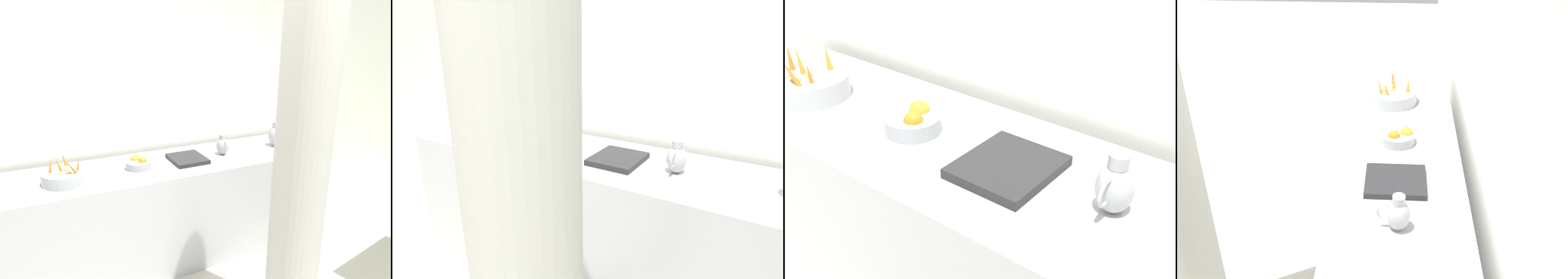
{
  "view_description": "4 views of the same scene",
  "coord_description": "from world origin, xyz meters",
  "views": [
    {
      "loc": [
        1.27,
        -1.2,
        2.03
      ],
      "look_at": [
        -1.38,
        0.06,
        1.14
      ],
      "focal_mm": 32.22,
      "sensor_mm": 36.0,
      "label": 1
    },
    {
      "loc": [
        0.37,
        0.89,
        1.72
      ],
      "look_at": [
        -1.37,
        -0.16,
        1.07
      ],
      "focal_mm": 31.15,
      "sensor_mm": 36.0,
      "label": 2
    },
    {
      "loc": [
        -0.24,
        0.85,
        1.88
      ],
      "look_at": [
        -1.31,
        0.0,
        1.11
      ],
      "focal_mm": 47.66,
      "sensor_mm": 36.0,
      "label": 3
    },
    {
      "loc": [
        -1.44,
        2.19,
        2.51
      ],
      "look_at": [
        -1.3,
        -0.31,
        1.02
      ],
      "focal_mm": 43.89,
      "sensor_mm": 36.0,
      "label": 4
    }
  ],
  "objects": [
    {
      "name": "tile_wall_left",
      "position": [
        -1.95,
        0.37,
        1.5
      ],
      "size": [
        0.1,
        7.91,
        3.0
      ],
      "primitive_type": "cube",
      "color": "white",
      "rests_on": "ground_plane"
    },
    {
      "name": "orange_bowl",
      "position": [
        -1.46,
        -0.44,
        0.97
      ],
      "size": [
        0.22,
        0.22,
        0.11
      ],
      "color": "#9EA0A5",
      "rests_on": "prep_counter"
    },
    {
      "name": "metal_pitcher_short",
      "position": [
        -1.46,
        0.38,
        1.02
      ],
      "size": [
        0.17,
        0.12,
        0.2
      ],
      "color": "#A3A3A8",
      "rests_on": "prep_counter"
    },
    {
      "name": "prep_counter",
      "position": [
        -1.47,
        -0.13,
        0.47
      ],
      "size": [
        0.74,
        2.93,
        0.93
      ],
      "primitive_type": "cube",
      "color": "#ADAFB5",
      "rests_on": "ground_plane"
    },
    {
      "name": "vegetable_colander",
      "position": [
        -1.41,
        -1.03,
        0.98
      ],
      "size": [
        0.36,
        0.36,
        0.22
      ],
      "color": "#ADAFB5",
      "rests_on": "prep_counter"
    },
    {
      "name": "counter_sink_basin",
      "position": [
        -1.45,
        0.01,
        0.95
      ],
      "size": [
        0.34,
        0.3,
        0.04
      ],
      "primitive_type": "cube",
      "color": "#232326",
      "rests_on": "prep_counter"
    }
  ]
}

